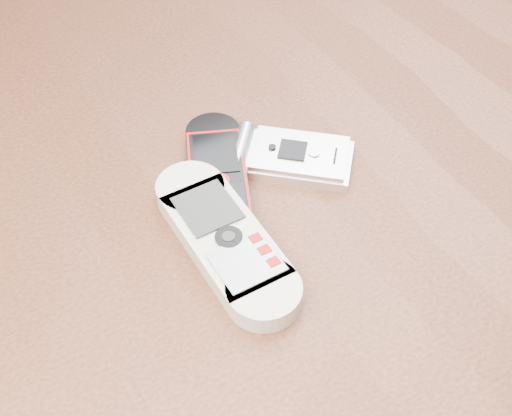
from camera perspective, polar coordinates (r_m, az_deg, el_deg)
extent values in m
cube|color=black|center=(0.55, -0.45, -2.10)|extent=(1.20, 0.80, 0.03)
cube|color=black|center=(1.25, 13.52, 7.02)|extent=(0.06, 0.06, 0.71)
cube|color=beige|center=(0.51, -2.50, -2.51)|extent=(0.05, 0.16, 0.02)
cube|color=black|center=(0.56, -3.05, 2.29)|extent=(0.10, 0.15, 0.01)
cube|color=silver|center=(0.57, 3.21, 4.16)|extent=(0.11, 0.11, 0.02)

